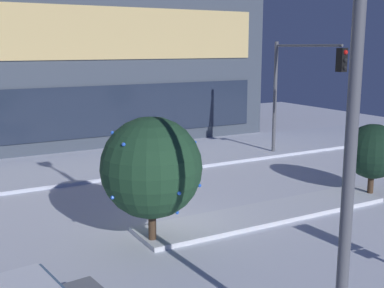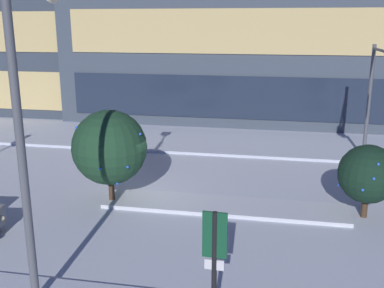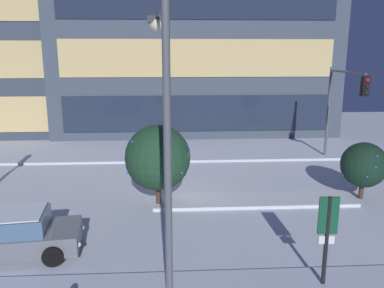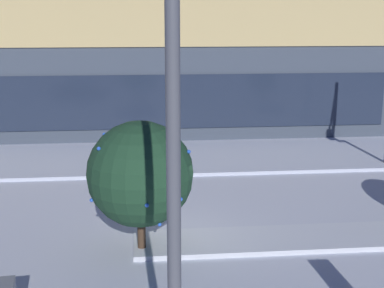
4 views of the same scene
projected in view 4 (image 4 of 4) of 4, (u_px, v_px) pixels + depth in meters
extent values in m
plane|color=silver|center=(165.00, 241.00, 15.22)|extent=(52.00, 52.00, 0.00)
cube|color=silver|center=(155.00, 159.00, 23.75)|extent=(52.00, 5.20, 0.14)
cube|color=silver|center=(293.00, 239.00, 15.18)|extent=(9.00, 1.80, 0.14)
cube|color=#232D42|center=(192.00, 101.00, 27.17)|extent=(20.18, 0.10, 2.73)
cube|color=#E5C67F|center=(192.00, 18.00, 26.23)|extent=(20.18, 0.10, 2.73)
cylinder|color=#565960|center=(174.00, 189.00, 7.35)|extent=(0.20, 0.20, 7.77)
cylinder|color=#473323|center=(142.00, 234.00, 14.39)|extent=(0.22, 0.22, 1.01)
sphere|color=#1E4228|center=(140.00, 174.00, 14.01)|extent=(2.80, 2.80, 2.80)
sphere|color=blue|center=(150.00, 168.00, 15.41)|extent=(0.10, 0.10, 0.10)
sphere|color=blue|center=(189.00, 152.00, 13.81)|extent=(0.10, 0.10, 0.10)
sphere|color=blue|center=(160.00, 224.00, 13.72)|extent=(0.10, 0.10, 0.10)
sphere|color=blue|center=(147.00, 205.00, 12.80)|extent=(0.10, 0.10, 0.10)
sphere|color=blue|center=(181.00, 199.00, 13.31)|extent=(0.10, 0.10, 0.10)
sphere|color=blue|center=(104.00, 134.00, 14.13)|extent=(0.10, 0.10, 0.10)
sphere|color=blue|center=(92.00, 200.00, 13.72)|extent=(0.10, 0.10, 0.10)
sphere|color=blue|center=(99.00, 149.00, 13.19)|extent=(0.10, 0.10, 0.10)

